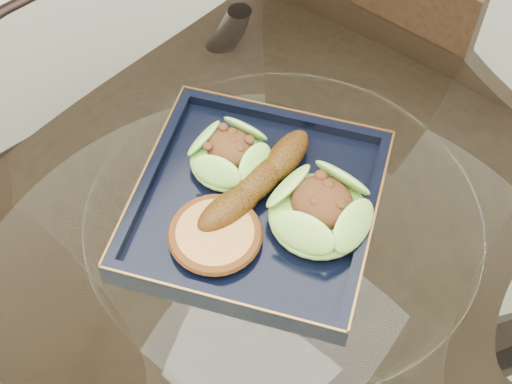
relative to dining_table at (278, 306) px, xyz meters
The scene contains 7 objects.
dining_table is the anchor object (origin of this frame).
dining_chair 0.36m from the dining_table, 116.87° to the left, with size 0.38×0.38×0.86m.
navy_plate 0.18m from the dining_table, 161.95° to the left, with size 0.27×0.27×0.02m, color black.
lettuce_wrap_left 0.23m from the dining_table, 159.80° to the left, with size 0.09×0.09×0.03m, color #51992C.
lettuce_wrap_right 0.21m from the dining_table, 57.16° to the left, with size 0.11×0.11×0.04m, color olive.
roasted_plantain 0.21m from the dining_table, 151.57° to the left, with size 0.17×0.04×0.03m, color #563009.
crumb_patty 0.21m from the dining_table, 136.22° to the right, with size 0.09×0.09×0.02m, color #BF823F.
Camera 1 is at (0.23, -0.35, 1.46)m, focal length 50.00 mm.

